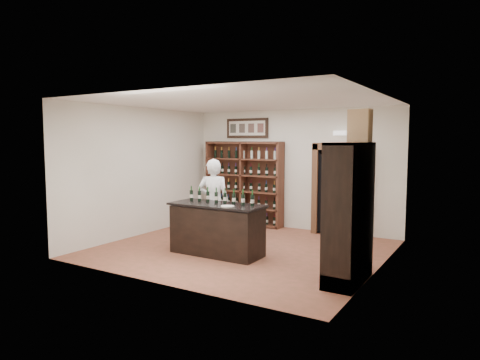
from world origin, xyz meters
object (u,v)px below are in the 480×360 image
(side_cabinet, at_px, (351,235))
(shopkeeper, at_px, (214,202))
(tasting_counter, at_px, (217,229))
(wine_crate, at_px, (360,126))
(counter_bottle_0, at_px, (191,195))
(wine_shelf, at_px, (244,183))

(side_cabinet, height_order, shopkeeper, side_cabinet)
(tasting_counter, distance_m, wine_crate, 3.37)
(counter_bottle_0, relative_size, side_cabinet, 0.14)
(shopkeeper, xyz_separation_m, wine_crate, (3.22, -0.56, 1.54))
(counter_bottle_0, height_order, wine_crate, wine_crate)
(tasting_counter, bearing_deg, wine_crate, 0.93)
(side_cabinet, bearing_deg, shopkeeper, 164.37)
(side_cabinet, relative_size, shopkeeper, 1.19)
(tasting_counter, distance_m, counter_bottle_0, 0.96)
(side_cabinet, xyz_separation_m, wine_crate, (0.00, 0.34, 1.71))
(wine_crate, bearing_deg, shopkeeper, -175.19)
(wine_crate, bearing_deg, side_cabinet, -76.23)
(shopkeeper, distance_m, wine_crate, 3.61)
(tasting_counter, height_order, wine_crate, wine_crate)
(wine_shelf, height_order, tasting_counter, wine_shelf)
(counter_bottle_0, relative_size, shopkeeper, 0.16)
(counter_bottle_0, distance_m, shopkeeper, 0.55)
(counter_bottle_0, height_order, side_cabinet, side_cabinet)
(tasting_counter, xyz_separation_m, side_cabinet, (2.72, -0.30, 0.26))
(counter_bottle_0, bearing_deg, wine_crate, -1.48)
(wine_shelf, height_order, wine_crate, wine_crate)
(side_cabinet, bearing_deg, tasting_counter, 173.72)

